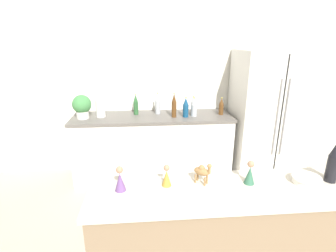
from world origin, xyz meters
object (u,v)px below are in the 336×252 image
back_bottle_0 (194,107)px  wise_man_figurine_blue (167,177)px  back_bottle_1 (136,105)px  back_bottle_5 (174,106)px  back_bottle_3 (158,104)px  paper_towel_roll (100,108)px  back_bottle_6 (193,105)px  wise_man_figurine_crimson (120,180)px  wine_bottle (334,162)px  back_bottle_2 (186,108)px  refrigerator (267,116)px  wise_man_figurine_purple (250,174)px  back_bottle_4 (221,107)px  camel_figurine (202,171)px  fruit_bowl (306,179)px  potted_plant (82,106)px

back_bottle_0 → wise_man_figurine_blue: size_ratio=1.75×
back_bottle_0 → wise_man_figurine_blue: (-0.52, -1.86, 0.03)m
back_bottle_1 → back_bottle_5: (0.50, -0.17, 0.02)m
back_bottle_3 → wise_man_figurine_blue: bearing=-91.2°
paper_towel_roll → back_bottle_5: (0.96, -0.10, 0.04)m
back_bottle_6 → wise_man_figurine_crimson: size_ratio=1.48×
wine_bottle → wise_man_figurine_crimson: wine_bottle is taller
back_bottle_2 → wise_man_figurine_crimson: back_bottle_2 is taller
refrigerator → back_bottle_6: (-1.01, 0.14, 0.14)m
wise_man_figurine_purple → back_bottle_3: bearing=103.6°
back_bottle_4 → camel_figurine: (-0.67, -1.90, 0.07)m
paper_towel_roll → back_bottle_2: back_bottle_2 is taller
back_bottle_3 → fruit_bowl: 2.24m
back_bottle_2 → back_bottle_4: 0.50m
refrigerator → back_bottle_0: bearing=179.6°
camel_figurine → back_bottle_5: bearing=89.5°
back_bottle_2 → back_bottle_4: size_ratio=1.12×
wine_bottle → wise_man_figurine_blue: bearing=178.0°
refrigerator → back_bottle_3: bearing=173.7°
potted_plant → wise_man_figurine_crimson: 2.02m
wise_man_figurine_crimson → back_bottle_0: bearing=66.9°
potted_plant → back_bottle_3: size_ratio=1.05×
wine_bottle → wise_man_figurine_purple: 0.55m
back_bottle_6 → back_bottle_1: bearing=178.8°
wine_bottle → wise_man_figurine_crimson: size_ratio=1.78×
refrigerator → back_bottle_1: size_ratio=6.25×
back_bottle_3 → back_bottle_4: back_bottle_3 is taller
paper_towel_roll → back_bottle_5: back_bottle_5 is taller
potted_plant → wise_man_figurine_purple: (1.47, -1.90, -0.01)m
back_bottle_3 → wise_man_figurine_blue: (-0.04, -2.02, 0.01)m
potted_plant → wise_man_figurine_blue: (0.94, -1.88, -0.02)m
back_bottle_4 → back_bottle_0: bearing=-172.9°
paper_towel_roll → wise_man_figurine_purple: (1.25, -1.96, 0.04)m
back_bottle_6 → wine_bottle: 2.11m
back_bottle_1 → wise_man_figurine_blue: back_bottle_1 is taller
back_bottle_4 → wise_man_figurine_crimson: size_ratio=1.44×
back_bottle_2 → camel_figurine: bearing=-95.3°
back_bottle_1 → back_bottle_2: 0.68m
potted_plant → wise_man_figurine_crimson: bearing=-71.2°
back_bottle_2 → wine_bottle: size_ratio=0.91×
paper_towel_roll → fruit_bowl: size_ratio=1.25×
back_bottle_4 → wine_bottle: bearing=-84.7°
back_bottle_2 → wine_bottle: (0.68, -1.87, 0.10)m
refrigerator → back_bottle_2: refrigerator is taller
fruit_bowl → camel_figurine: 0.68m
back_bottle_1 → back_bottle_4: back_bottle_1 is taller
potted_plant → camel_figurine: (1.17, -1.87, 0.01)m
back_bottle_3 → wine_bottle: size_ratio=1.01×
back_bottle_1 → back_bottle_0: bearing=-11.2°
wine_bottle → back_bottle_4: bearing=95.3°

